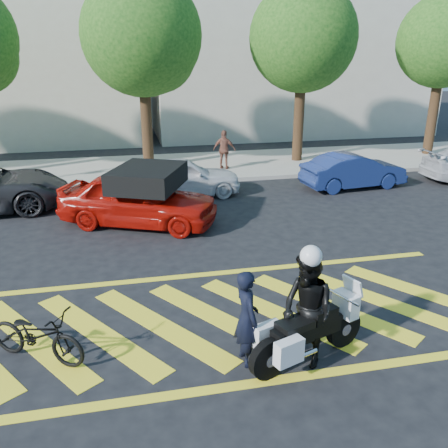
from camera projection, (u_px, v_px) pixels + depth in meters
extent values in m
plane|color=black|center=(193.00, 322.00, 8.77)|extent=(90.00, 90.00, 0.00)
cube|color=#9E998E|center=(149.00, 169.00, 19.75)|extent=(60.00, 5.00, 0.15)
cube|color=yellow|center=(34.00, 340.00, 8.21)|extent=(2.43, 3.21, 0.01)
cube|color=yellow|center=(99.00, 333.00, 8.43)|extent=(2.43, 3.21, 0.01)
cube|color=yellow|center=(161.00, 326.00, 8.65)|extent=(2.43, 3.21, 0.01)
cube|color=yellow|center=(220.00, 319.00, 8.87)|extent=(2.43, 3.21, 0.01)
cube|color=yellow|center=(276.00, 312.00, 9.09)|extent=(2.43, 3.21, 0.01)
cube|color=yellow|center=(329.00, 306.00, 9.31)|extent=(2.43, 3.21, 0.01)
cube|color=yellow|center=(380.00, 300.00, 9.53)|extent=(2.43, 3.21, 0.01)
cube|color=yellow|center=(428.00, 295.00, 9.75)|extent=(2.43, 3.21, 0.01)
cube|color=yellow|center=(213.00, 389.00, 7.03)|extent=(12.00, 0.20, 0.01)
cube|color=yellow|center=(180.00, 277.00, 10.51)|extent=(12.00, 0.20, 0.01)
cube|color=beige|center=(288.00, 36.00, 27.92)|extent=(16.00, 8.00, 11.00)
cylinder|color=black|center=(147.00, 122.00, 19.08)|extent=(0.44, 0.44, 4.00)
sphere|color=#164813|center=(142.00, 35.00, 17.95)|extent=(4.60, 4.60, 4.60)
sphere|color=#164813|center=(158.00, 54.00, 18.59)|extent=(2.99, 2.99, 2.99)
cylinder|color=black|center=(299.00, 117.00, 20.38)|extent=(0.44, 0.44, 4.00)
sphere|color=#164813|center=(303.00, 37.00, 19.27)|extent=(4.40, 4.40, 4.40)
sphere|color=#164813|center=(313.00, 54.00, 19.89)|extent=(2.86, 2.86, 2.86)
cylinder|color=black|center=(433.00, 113.00, 21.68)|extent=(0.44, 0.44, 4.00)
sphere|color=#164813|center=(444.00, 41.00, 20.61)|extent=(4.00, 4.00, 4.00)
imported|color=black|center=(247.00, 318.00, 7.42)|extent=(0.45, 0.63, 1.60)
imported|color=black|center=(37.00, 335.00, 7.57)|extent=(1.80, 1.42, 0.92)
cylinder|color=black|center=(269.00, 359.00, 7.19)|extent=(0.68, 0.36, 0.67)
cylinder|color=silver|center=(269.00, 359.00, 7.19)|extent=(0.25, 0.22, 0.20)
cylinder|color=black|center=(343.00, 328.00, 7.98)|extent=(0.68, 0.36, 0.67)
cylinder|color=silver|center=(343.00, 328.00, 7.98)|extent=(0.25, 0.22, 0.20)
cube|color=black|center=(307.00, 330.00, 7.47)|extent=(1.28, 0.68, 0.30)
cube|color=black|center=(322.00, 313.00, 7.55)|extent=(0.53, 0.44, 0.22)
cube|color=black|center=(295.00, 325.00, 7.28)|extent=(0.64, 0.52, 0.12)
cube|color=silver|center=(346.00, 304.00, 7.82)|extent=(0.36, 0.48, 0.41)
cube|color=silver|center=(267.00, 335.00, 7.40)|extent=(0.49, 0.33, 0.39)
cube|color=silver|center=(289.00, 352.00, 6.98)|extent=(0.49, 0.33, 0.39)
imported|color=black|center=(307.00, 310.00, 7.37)|extent=(0.98, 1.09, 1.86)
imported|color=#A90F07|center=(138.00, 199.00, 13.43)|extent=(4.82, 3.46, 1.52)
imported|color=silver|center=(181.00, 177.00, 16.05)|extent=(4.14, 1.94, 1.37)
imported|color=navy|center=(353.00, 171.00, 17.12)|extent=(3.91, 1.72, 1.25)
imported|color=brown|center=(224.00, 150.00, 19.17)|extent=(1.00, 0.72, 1.57)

